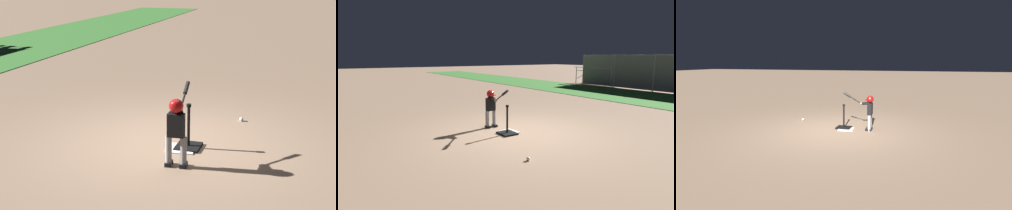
# 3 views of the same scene
# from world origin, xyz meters

# --- Properties ---
(ground_plane) EXTENTS (90.00, 90.00, 0.00)m
(ground_plane) POSITION_xyz_m (0.00, 0.00, 0.00)
(ground_plane) COLOR #93755B
(home_plate) EXTENTS (0.48, 0.48, 0.02)m
(home_plate) POSITION_xyz_m (-0.23, -0.30, 0.01)
(home_plate) COLOR white
(home_plate) RESTS_ON ground_plane
(batting_tee) EXTENTS (0.44, 0.39, 0.73)m
(batting_tee) POSITION_xyz_m (-0.13, -0.40, 0.10)
(batting_tee) COLOR black
(batting_tee) RESTS_ON ground_plane
(batter_child) EXTENTS (0.90, 0.32, 1.11)m
(batter_child) POSITION_xyz_m (-0.88, -0.41, 0.65)
(batter_child) COLOR gray
(batter_child) RESTS_ON ground_plane
(baseball) EXTENTS (0.07, 0.07, 0.07)m
(baseball) POSITION_xyz_m (1.50, -1.02, 0.04)
(baseball) COLOR white
(baseball) RESTS_ON ground_plane
(bleachers_far_right) EXTENTS (3.45, 2.77, 1.21)m
(bleachers_far_right) POSITION_xyz_m (-6.53, 12.12, 0.59)
(bleachers_far_right) COLOR #ADAFB7
(bleachers_far_right) RESTS_ON ground_plane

